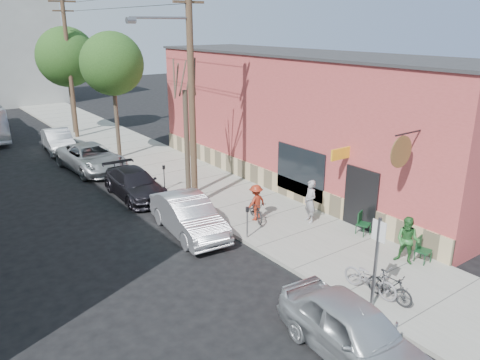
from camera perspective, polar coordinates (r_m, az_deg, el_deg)
ground at (r=16.36m, az=-3.65°, el=-10.52°), size 120.00×120.00×0.00m
sidewalk at (r=27.15m, az=-8.68°, el=1.48°), size 4.50×58.00×0.15m
cafe_building at (r=24.29m, az=7.82°, el=7.35°), size 6.60×20.20×6.61m
sign_post at (r=13.70m, az=16.31°, el=-8.72°), size 0.07×0.45×2.80m
parking_meter_near at (r=17.73m, az=0.90°, el=-4.56°), size 0.14×0.14×1.24m
parking_meter_far at (r=23.14m, az=-9.24°, el=0.80°), size 0.14×0.14×1.24m
utility_pole_near at (r=20.04m, az=-6.10°, el=11.18°), size 3.57×0.28×10.00m
utility_pole_far at (r=35.29m, az=-20.11°, el=13.23°), size 1.80×0.28×10.00m
tree_bare at (r=21.76m, az=-6.49°, el=4.32°), size 0.24×0.24×4.98m
tree_leafy_mid at (r=28.78m, az=-15.33°, el=13.48°), size 3.65×3.65×7.42m
tree_leafy_far at (r=36.92m, az=-20.39°, el=13.87°), size 4.26×4.26×7.65m
patio_chair_a at (r=18.75m, az=14.82°, el=-5.19°), size 0.65×0.65×0.88m
patio_chair_b at (r=17.29m, az=21.46°, el=-7.99°), size 0.60×0.60×0.88m
patron_grey at (r=19.32m, az=8.55°, el=-2.58°), size 0.55×0.73×1.79m
patron_green at (r=16.87m, az=19.76°, el=-6.96°), size 0.86×0.97×1.67m
cyclist at (r=19.36m, az=1.95°, el=-2.75°), size 1.05×0.68×1.53m
cyclist_bike at (r=19.48m, az=1.94°, el=-3.67°), size 1.09×1.72×0.85m
parked_bike_a at (r=14.74m, az=17.78°, el=-12.26°), size 0.53×1.54×0.91m
parked_bike_b at (r=14.95m, az=15.60°, el=-11.47°), size 0.81×1.88×0.96m
car_0 at (r=12.37m, az=13.76°, el=-17.52°), size 2.18×4.62×1.53m
car_1 at (r=18.57m, az=-6.30°, el=-4.34°), size 2.06×4.71×1.51m
car_2 at (r=22.88m, az=-12.71°, el=-0.47°), size 2.03×4.66×1.33m
car_3 at (r=27.73m, az=-17.67°, el=2.60°), size 2.83×5.51×1.49m
car_4 at (r=32.65m, az=-21.28°, el=4.48°), size 1.94×4.48×1.43m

